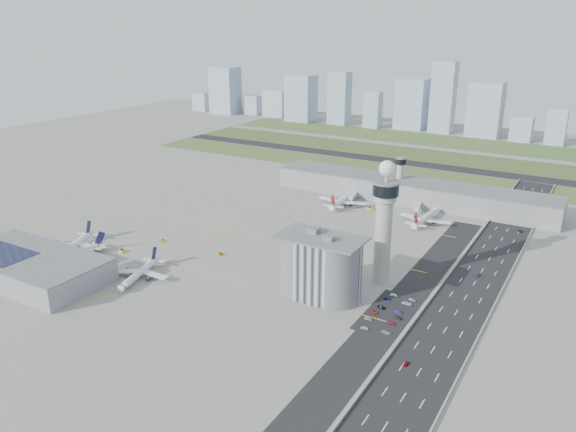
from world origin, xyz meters
The scene contains 63 objects.
ground centered at (0.00, 0.00, 0.00)m, with size 1000.00×1000.00×0.00m, color gray.
grass_strip_0 centered at (-20.00, 225.00, 0.04)m, with size 480.00×50.00×0.08m, color #4E6731.
grass_strip_1 centered at (-20.00, 300.00, 0.04)m, with size 480.00×60.00×0.08m, color #415227.
grass_strip_2 centered at (-20.00, 380.00, 0.04)m, with size 480.00×70.00×0.08m, color #496A32.
runway centered at (-20.00, 262.00, 0.06)m, with size 480.00×22.00×0.10m, color black.
highway centered at (115.00, 0.00, 0.05)m, with size 28.00×500.00×0.10m, color black.
barrier_left centered at (101.00, 0.00, 0.60)m, with size 0.60×500.00×1.20m, color #9E9E99.
barrier_right centered at (129.00, 0.00, 0.60)m, with size 0.60×500.00×1.20m, color #9E9E99.
landside_road centered at (90.00, -10.00, 0.04)m, with size 18.00×260.00×0.08m, color black.
parking_lot centered at (88.00, -22.00, 0.05)m, with size 20.00×44.00×0.10m, color black.
taxiway_line_h_0 centered at (-40.00, -30.00, 0.01)m, with size 260.00×0.60×0.01m, color yellow.
taxiway_line_h_1 centered at (-40.00, 30.00, 0.01)m, with size 260.00×0.60×0.01m, color yellow.
taxiway_line_h_2 centered at (-40.00, 90.00, 0.01)m, with size 260.00×0.60×0.01m, color yellow.
taxiway_line_v centered at (-40.00, 30.00, 0.01)m, with size 0.60×260.00×0.01m, color yellow.
control_tower centered at (72.00, 8.00, 35.04)m, with size 14.00×14.00×64.50m.
secondary_tower centered at (30.00, 150.00, 18.80)m, with size 8.60×8.60×31.90m.
admin_building centered at (51.99, -22.00, 15.30)m, with size 42.00×24.00×33.50m.
terminal_pier centered at (40.00, 148.00, 7.90)m, with size 210.00×32.00×15.80m.
near_terminal centered at (-88.07, -82.02, 6.43)m, with size 84.00×42.00×13.00m.
airplane_near_a centered at (-98.37, -45.78, 6.02)m, with size 42.97×36.52×12.03m, color white, non-canonical shape.
airplane_near_b centered at (-91.61, -54.09, 5.73)m, with size 40.90×34.77×11.45m, color white, non-canonical shape.
airplane_near_c centered at (-38.39, -54.03, 5.49)m, with size 39.23×33.34×10.98m, color white, non-canonical shape.
airplane_far_a centered at (-0.24, 115.24, 6.24)m, with size 44.60×37.91×12.49m, color white, non-canonical shape.
airplane_far_b centered at (64.31, 107.96, 5.79)m, with size 41.35×35.15×11.58m, color white, non-canonical shape.
jet_bridge_near_0 centered at (-113.00, -61.00, 2.85)m, with size 14.00×3.00×5.70m, color silver, non-canonical shape.
jet_bridge_near_1 centered at (-83.00, -61.00, 2.85)m, with size 14.00×3.00×5.70m, color silver, non-canonical shape.
jet_bridge_near_2 centered at (-53.00, -61.00, 2.85)m, with size 14.00×3.00×5.70m, color silver, non-canonical shape.
jet_bridge_far_0 centered at (2.00, 132.00, 2.85)m, with size 14.00×3.00×5.70m, color silver, non-canonical shape.
jet_bridge_far_1 centered at (52.00, 132.00, 2.85)m, with size 14.00×3.00×5.70m, color silver, non-canonical shape.
tug_0 centered at (-80.15, -47.25, 0.94)m, with size 2.22×3.23×1.87m, color gold, non-canonical shape.
tug_1 centered at (-73.01, -33.09, 1.05)m, with size 2.48×3.61×2.10m, color yellow, non-canonical shape.
tug_2 centered at (-63.58, -8.63, 0.80)m, with size 1.88×2.74×1.59m, color orange, non-canonical shape.
tug_3 centered at (-20.41, -7.28, 0.80)m, with size 1.90×2.77×1.61m, color orange, non-canonical shape.
tug_4 centered at (21.86, 113.23, 1.03)m, with size 2.44×3.55×2.07m, color yellow, non-canonical shape.
tug_5 centered at (56.68, 109.41, 1.00)m, with size 2.37×3.45×2.00m, color yellow, non-canonical shape.
car_lot_0 centered at (84.14, -40.90, 0.60)m, with size 1.43×3.54×1.21m, color silver.
car_lot_1 centered at (82.27, -32.66, 0.62)m, with size 1.31×3.75×1.24m, color slate.
car_lot_2 centered at (82.19, -25.71, 0.55)m, with size 1.84×3.98×1.11m, color #9C3622.
car_lot_3 centered at (83.61, -19.43, 0.55)m, with size 1.54×3.78×1.10m, color black.
car_lot_4 centered at (82.69, -9.90, 0.54)m, with size 1.28×3.19×1.09m, color navy.
car_lot_5 centered at (83.86, -4.56, 0.56)m, with size 1.19×3.42×1.13m, color white.
car_lot_6 centered at (93.71, -39.56, 0.58)m, with size 1.93×4.18×1.16m, color #A4A8AC.
car_lot_7 centered at (92.92, -30.87, 0.55)m, with size 1.55×3.82×1.11m, color #A8133F.
car_lot_8 centered at (93.91, -24.88, 0.59)m, with size 1.40×3.48×1.19m, color black.
car_lot_9 centered at (92.11, -20.25, 0.60)m, with size 1.27×3.65×1.20m, color navy.
car_lot_10 centered at (92.63, -9.72, 0.65)m, with size 2.16×4.67×1.30m, color white.
car_lot_11 centered at (93.81, -4.90, 0.57)m, with size 1.60×3.93×1.14m, color #9A9DA2.
car_hw_0 centered at (109.00, -58.10, 0.61)m, with size 1.43×3.55×1.21m, color #96070C.
car_hw_1 centered at (114.17, 39.82, 0.65)m, with size 1.38×3.96×1.30m, color black.
car_hw_2 centered at (122.83, 120.92, 0.61)m, with size 2.02×4.38×1.22m, color navy.
car_hw_4 centered at (107.69, 182.02, 0.57)m, with size 1.34×3.34×1.14m, color gray.
skyline_bldg_0 centered at (-377.77, 421.70, 13.25)m, with size 24.05×19.24×26.50m, color #9EADC1.
skyline_bldg_1 centered at (-331.22, 417.61, 32.80)m, with size 37.63×30.10×65.60m, color #9EADC1.
skyline_bldg_2 centered at (-291.25, 430.16, 13.39)m, with size 22.81×18.25×26.79m, color #9EADC1.
skyline_bldg_3 centered at (-252.58, 431.35, 18.47)m, with size 32.30×25.84×36.93m, color #9EADC1.
skyline_bldg_4 centered at (-204.47, 415.19, 30.18)m, with size 35.81×28.65×60.36m, color #9EADC1.
skyline_bldg_5 centered at (-150.11, 419.66, 33.44)m, with size 25.49×20.39×66.89m, color #9EADC1.
skyline_bldg_6 centered at (-102.68, 417.90, 22.60)m, with size 20.04×16.03×45.20m, color #9EADC1.
skyline_bldg_7 centered at (-59.44, 436.89, 30.61)m, with size 35.76×28.61×61.22m, color #9EADC1.
skyline_bldg_8 centered at (-19.42, 431.56, 41.69)m, with size 26.33×21.06×83.39m, color #9EADC1.
skyline_bldg_9 centered at (30.27, 432.32, 31.06)m, with size 36.96×29.57×62.11m, color #9EADC1.
skyline_bldg_10 centered at (73.27, 423.68, 13.87)m, with size 23.01×18.41×27.75m, color #9EADC1.
skyline_bldg_11 centered at (108.28, 423.34, 19.48)m, with size 20.22×16.18×38.97m, color #9EADC1.
Camera 1 is at (165.23, -244.81, 128.83)m, focal length 35.00 mm.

